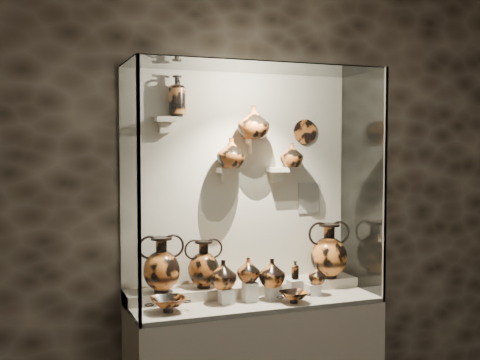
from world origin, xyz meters
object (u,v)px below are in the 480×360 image
Objects in this scene: kylix_right at (294,296)px; jug_c at (272,273)px; lekythos_tall at (177,94)px; ovoid_vase_b at (253,123)px; jug_e at (317,275)px; lekythos_small at (295,269)px; ovoid_vase_a at (231,153)px; amphora_right at (329,250)px; amphora_left at (161,264)px; jug_b at (248,270)px; kylix_left at (168,303)px; amphora_mid at (204,264)px; jug_a at (223,274)px; ovoid_vase_c at (292,155)px.

jug_c is at bearing 153.39° from kylix_right.
lekythos_tall is (-0.68, 0.42, 1.35)m from kylix_right.
kylix_right is at bearing -71.76° from ovoid_vase_b.
jug_e is 0.17m from lekythos_small.
ovoid_vase_a is (-0.39, 0.22, 0.80)m from lekythos_small.
amphora_right is 1.29× the size of lekythos_tall.
lekythos_small is at bearing -30.86° from amphora_left.
kylix_left is at bearing -178.56° from jug_b.
kylix_left is at bearing -128.95° from lekythos_tall.
amphora_mid is 2.54× the size of jug_e.
amphora_left is 2.89× the size of jug_e.
jug_c is at bearing -83.93° from ovoid_vase_b.
amphora_right is 2.15× the size of jug_a.
lekythos_small is at bearing -45.90° from ovoid_vase_b.
lekythos_tall is at bearing 176.38° from lekythos_small.
jug_c reaches higher than kylix_right.
amphora_mid reaches higher than jug_b.
lekythos_small reaches higher than kylix_left.
amphora_right is at bearing -9.97° from ovoid_vase_c.
amphora_left is 1.58× the size of kylix_right.
lekythos_tall reaches higher than jug_c.
amphora_left is 1.17m from ovoid_vase_b.
amphora_right is 0.90m from jug_a.
lekythos_small is at bearing 19.31° from kylix_left.
lekythos_tall reaches higher than amphora_right.
amphora_left is at bearing 165.73° from jug_e.
ovoid_vase_b reaches higher than kylix_left.
amphora_right is (0.96, -0.03, 0.04)m from amphora_mid.
lekythos_tall is (-0.57, 0.29, 1.21)m from jug_c.
amphora_left is at bearing 152.59° from jug_c.
jug_e is 0.45× the size of kylix_left.
ovoid_vase_c is at bearing 32.12° from kylix_left.
ovoid_vase_a is at bearing -171.99° from ovoid_vase_c.
jug_b is (0.18, 0.00, 0.02)m from jug_a.
amphora_mid is 2.29× the size of lekythos_small.
amphora_mid is 1.17m from lekythos_tall.
kylix_left is (-0.73, -0.04, -0.13)m from jug_c.
ovoid_vase_b is (-0.23, 0.21, 1.01)m from lekythos_small.
amphora_left is at bearing -179.12° from ovoid_vase_b.
lekythos_tall reaches higher than ovoid_vase_c.
ovoid_vase_a is (-0.30, 0.38, 0.95)m from kylix_right.
jug_a is 0.34m from jug_c.
amphora_left is 1.15m from lekythos_tall.
ovoid_vase_b reaches higher than lekythos_small.
lekythos_small is at bearing -158.93° from amphora_right.
amphora_right reaches higher than jug_c.
lekythos_small is at bearing -5.95° from jug_b.
lekythos_tall reaches higher than amphora_left.
jug_a is 0.42m from kylix_left.
jug_c is 0.35m from jug_e.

